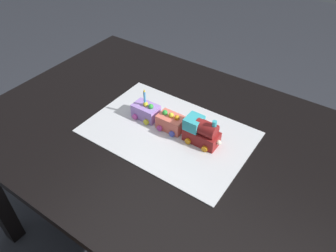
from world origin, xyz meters
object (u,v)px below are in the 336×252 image
dining_table (162,150)px  birthday_candle (145,96)px  cake_car_hopper_coral (171,122)px  cake_car_tanker_lavender (146,111)px  cake_locomotive (201,132)px

dining_table → birthday_candle: size_ratio=23.95×
dining_table → cake_car_hopper_coral: 0.15m
cake_car_hopper_coral → cake_car_tanker_lavender: 0.12m
dining_table → cake_locomotive: cake_locomotive is taller
dining_table → birthday_candle: bearing=-13.9°
dining_table → cake_locomotive: size_ratio=10.00×
dining_table → cake_car_tanker_lavender: bearing=-14.3°
cake_car_hopper_coral → cake_car_tanker_lavender: bearing=0.0°
cake_locomotive → cake_car_tanker_lavender: bearing=-0.0°
cake_car_hopper_coral → dining_table: bearing=39.6°
dining_table → cake_car_tanker_lavender: (0.09, -0.02, 0.14)m
dining_table → cake_car_tanker_lavender: size_ratio=14.00×
cake_locomotive → birthday_candle: size_ratio=2.40×
cake_locomotive → cake_car_tanker_lavender: size_ratio=1.40×
cake_locomotive → dining_table: bearing=8.3°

